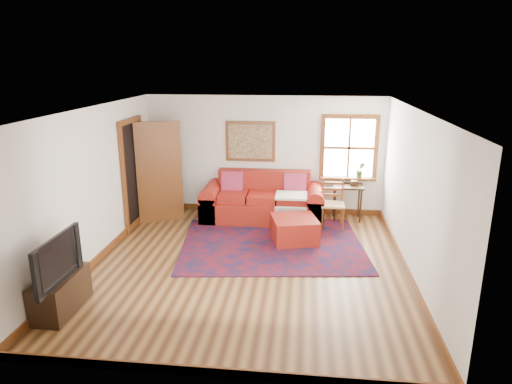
# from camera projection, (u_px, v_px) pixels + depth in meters

# --- Properties ---
(ground) EXTENTS (5.50, 5.50, 0.00)m
(ground) POSITION_uv_depth(u_px,v_px,m) (249.00, 265.00, 7.39)
(ground) COLOR #432612
(ground) RESTS_ON ground
(room_envelope) EXTENTS (5.04, 5.54, 2.52)m
(room_envelope) POSITION_uv_depth(u_px,v_px,m) (248.00, 165.00, 6.94)
(room_envelope) COLOR silver
(room_envelope) RESTS_ON ground
(window) EXTENTS (1.18, 0.20, 1.38)m
(window) POSITION_uv_depth(u_px,v_px,m) (350.00, 155.00, 9.42)
(window) COLOR white
(window) RESTS_ON ground
(doorway) EXTENTS (0.89, 1.08, 2.14)m
(doorway) POSITION_uv_depth(u_px,v_px,m) (149.00, 172.00, 9.03)
(doorway) COLOR black
(doorway) RESTS_ON ground
(framed_artwork) EXTENTS (1.05, 0.07, 0.85)m
(framed_artwork) POSITION_uv_depth(u_px,v_px,m) (250.00, 141.00, 9.58)
(framed_artwork) COLOR brown
(framed_artwork) RESTS_ON ground
(persian_rug) EXTENTS (3.48, 2.92, 0.02)m
(persian_rug) POSITION_uv_depth(u_px,v_px,m) (272.00, 244.00, 8.20)
(persian_rug) COLOR #560C13
(persian_rug) RESTS_ON ground
(red_leather_sofa) EXTENTS (2.49, 1.03, 0.97)m
(red_leather_sofa) POSITION_uv_depth(u_px,v_px,m) (263.00, 204.00, 9.46)
(red_leather_sofa) COLOR maroon
(red_leather_sofa) RESTS_ON ground
(red_ottoman) EXTENTS (0.94, 0.94, 0.45)m
(red_ottoman) POSITION_uv_depth(u_px,v_px,m) (294.00, 230.00, 8.31)
(red_ottoman) COLOR maroon
(red_ottoman) RESTS_ON ground
(side_table) EXTENTS (0.61, 0.46, 0.74)m
(side_table) POSITION_uv_depth(u_px,v_px,m) (348.00, 191.00, 9.34)
(side_table) COLOR black
(side_table) RESTS_ON ground
(ladder_back_chair) EXTENTS (0.45, 0.43, 0.96)m
(ladder_back_chair) POSITION_uv_depth(u_px,v_px,m) (333.00, 202.00, 8.94)
(ladder_back_chair) COLOR tan
(ladder_back_chair) RESTS_ON ground
(media_cabinet) EXTENTS (0.41, 0.92, 0.50)m
(media_cabinet) POSITION_uv_depth(u_px,v_px,m) (61.00, 293.00, 5.99)
(media_cabinet) COLOR black
(media_cabinet) RESTS_ON ground
(television) EXTENTS (0.14, 1.07, 0.61)m
(television) POSITION_uv_depth(u_px,v_px,m) (50.00, 259.00, 5.67)
(television) COLOR black
(television) RESTS_ON media_cabinet
(candle_hurricane) EXTENTS (0.12, 0.12, 0.18)m
(candle_hurricane) POSITION_uv_depth(u_px,v_px,m) (77.00, 257.00, 6.28)
(candle_hurricane) COLOR silver
(candle_hurricane) RESTS_ON media_cabinet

